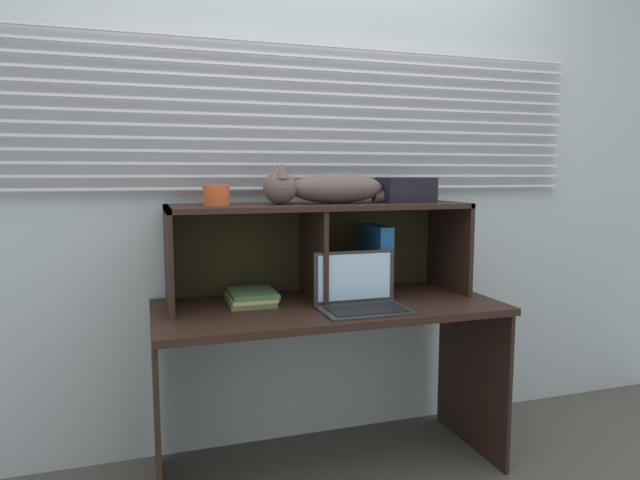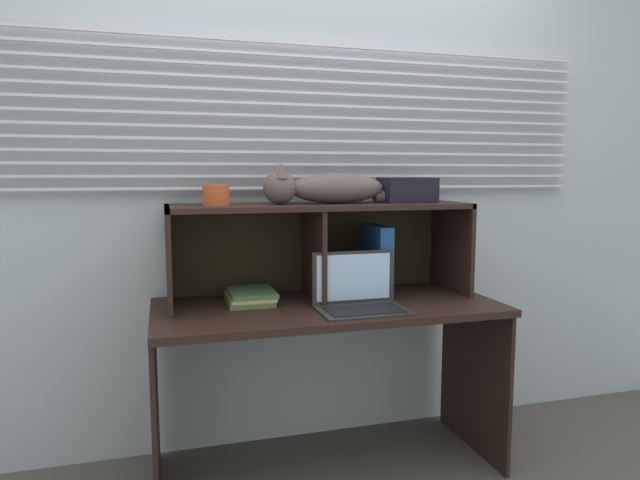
{
  "view_description": "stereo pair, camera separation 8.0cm",
  "coord_description": "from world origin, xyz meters",
  "px_view_note": "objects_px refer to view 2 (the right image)",
  "views": [
    {
      "loc": [
        -0.74,
        -1.99,
        1.28
      ],
      "look_at": [
        0.0,
        0.31,
        1.0
      ],
      "focal_mm": 31.12,
      "sensor_mm": 36.0,
      "label": 1
    },
    {
      "loc": [
        -0.66,
        -2.01,
        1.28
      ],
      "look_at": [
        0.0,
        0.31,
        1.0
      ],
      "focal_mm": 31.12,
      "sensor_mm": 36.0,
      "label": 2
    }
  ],
  "objects_px": {
    "laptop": "(360,298)",
    "storage_box": "(407,190)",
    "binder_upright": "(377,260)",
    "cat": "(327,188)",
    "book_stack": "(250,296)",
    "small_basket": "(216,195)"
  },
  "relations": [
    {
      "from": "storage_box",
      "to": "laptop",
      "type": "bearing_deg",
      "value": -142.13
    },
    {
      "from": "book_stack",
      "to": "small_basket",
      "type": "xyz_separation_m",
      "value": [
        -0.14,
        0.0,
        0.43
      ]
    },
    {
      "from": "book_stack",
      "to": "small_basket",
      "type": "relative_size",
      "value": 2.34
    },
    {
      "from": "cat",
      "to": "binder_upright",
      "type": "height_order",
      "value": "cat"
    },
    {
      "from": "laptop",
      "to": "storage_box",
      "type": "bearing_deg",
      "value": 37.87
    },
    {
      "from": "laptop",
      "to": "storage_box",
      "type": "height_order",
      "value": "storage_box"
    },
    {
      "from": "laptop",
      "to": "binder_upright",
      "type": "relative_size",
      "value": 1.13
    },
    {
      "from": "laptop",
      "to": "small_basket",
      "type": "height_order",
      "value": "small_basket"
    },
    {
      "from": "cat",
      "to": "book_stack",
      "type": "xyz_separation_m",
      "value": [
        -0.34,
        -0.0,
        -0.46
      ]
    },
    {
      "from": "cat",
      "to": "storage_box",
      "type": "xyz_separation_m",
      "value": [
        0.38,
        0.0,
        -0.01
      ]
    },
    {
      "from": "laptop",
      "to": "storage_box",
      "type": "xyz_separation_m",
      "value": [
        0.31,
        0.24,
        0.43
      ]
    },
    {
      "from": "cat",
      "to": "small_basket",
      "type": "distance_m",
      "value": 0.48
    },
    {
      "from": "laptop",
      "to": "binder_upright",
      "type": "height_order",
      "value": "binder_upright"
    },
    {
      "from": "book_stack",
      "to": "storage_box",
      "type": "bearing_deg",
      "value": 0.08
    },
    {
      "from": "cat",
      "to": "book_stack",
      "type": "bearing_deg",
      "value": -179.84
    },
    {
      "from": "laptop",
      "to": "book_stack",
      "type": "height_order",
      "value": "laptop"
    },
    {
      "from": "cat",
      "to": "binder_upright",
      "type": "distance_m",
      "value": 0.41
    },
    {
      "from": "laptop",
      "to": "small_basket",
      "type": "bearing_deg",
      "value": 155.86
    },
    {
      "from": "cat",
      "to": "laptop",
      "type": "xyz_separation_m",
      "value": [
        0.07,
        -0.24,
        -0.44
      ]
    },
    {
      "from": "laptop",
      "to": "storage_box",
      "type": "relative_size",
      "value": 1.51
    },
    {
      "from": "cat",
      "to": "book_stack",
      "type": "distance_m",
      "value": 0.57
    },
    {
      "from": "book_stack",
      "to": "storage_box",
      "type": "distance_m",
      "value": 0.85
    }
  ]
}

